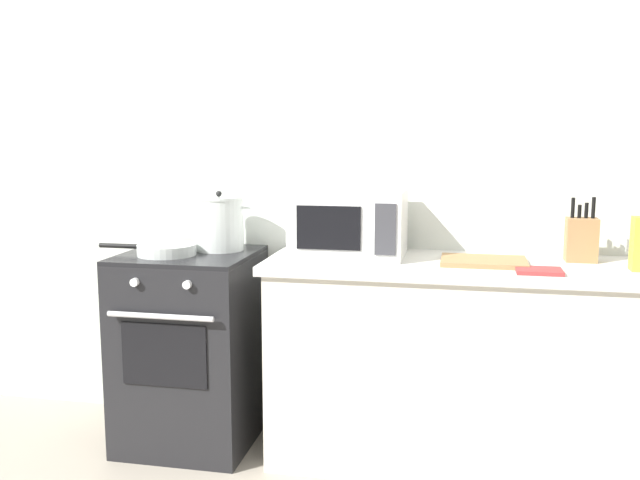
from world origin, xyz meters
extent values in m
cube|color=silver|center=(0.30, 0.97, 1.25)|extent=(4.40, 0.10, 2.50)
cube|color=beige|center=(0.90, 0.62, 0.44)|extent=(1.64, 0.56, 0.88)
cube|color=beige|center=(0.90, 0.62, 0.90)|extent=(1.70, 0.60, 0.04)
cube|color=black|center=(-0.35, 0.60, 0.45)|extent=(0.60, 0.60, 0.90)
cube|color=black|center=(-0.35, 0.60, 0.91)|extent=(0.60, 0.60, 0.02)
cube|color=black|center=(-0.35, 0.30, 0.52)|extent=(0.39, 0.01, 0.28)
cylinder|color=silver|center=(-0.35, 0.27, 0.70)|extent=(0.48, 0.02, 0.02)
cylinder|color=silver|center=(-0.47, 0.29, 0.84)|extent=(0.04, 0.02, 0.04)
cylinder|color=silver|center=(-0.23, 0.29, 0.84)|extent=(0.04, 0.02, 0.04)
cylinder|color=silver|center=(-0.23, 0.71, 1.04)|extent=(0.23, 0.23, 0.24)
cylinder|color=silver|center=(-0.23, 0.71, 1.17)|extent=(0.24, 0.24, 0.01)
sphere|color=black|center=(-0.23, 0.71, 1.19)|extent=(0.03, 0.03, 0.03)
cylinder|color=silver|center=(-0.37, 0.71, 1.13)|extent=(0.05, 0.01, 0.01)
cylinder|color=silver|center=(-0.10, 0.71, 1.13)|extent=(0.05, 0.01, 0.01)
cylinder|color=silver|center=(-0.42, 0.52, 0.95)|extent=(0.27, 0.27, 0.05)
cylinder|color=black|center=(-0.66, 0.52, 0.96)|extent=(0.20, 0.02, 0.02)
cube|color=white|center=(0.40, 0.68, 1.07)|extent=(0.50, 0.36, 0.30)
cube|color=black|center=(0.34, 0.50, 1.07)|extent=(0.28, 0.01, 0.19)
cube|color=#38383D|center=(0.58, 0.50, 1.07)|extent=(0.09, 0.01, 0.22)
cube|color=#997047|center=(0.99, 0.60, 0.93)|extent=(0.36, 0.26, 0.02)
cube|color=#997047|center=(1.41, 0.74, 1.02)|extent=(0.13, 0.10, 0.19)
cylinder|color=black|center=(1.37, 0.74, 1.15)|extent=(0.02, 0.02, 0.09)
cylinder|color=black|center=(1.39, 0.74, 1.14)|extent=(0.02, 0.02, 0.06)
cylinder|color=black|center=(1.42, 0.74, 1.14)|extent=(0.02, 0.02, 0.07)
cylinder|color=black|center=(1.45, 0.74, 1.16)|extent=(0.02, 0.02, 0.09)
cube|color=#993333|center=(1.21, 0.44, 0.93)|extent=(0.18, 0.14, 0.02)
camera|label=1|loc=(0.90, -2.41, 1.47)|focal=39.11mm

